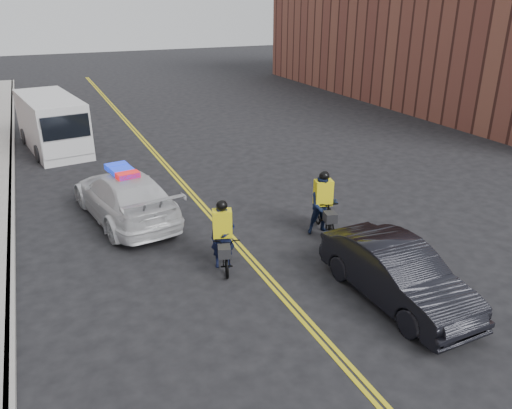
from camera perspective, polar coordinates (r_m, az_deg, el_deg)
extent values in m
plane|color=black|center=(12.63, 2.10, -9.27)|extent=(120.00, 120.00, 0.00)
cube|color=gold|center=(19.39, -8.59, 2.29)|extent=(0.10, 60.00, 0.01)
cube|color=gold|center=(19.43, -8.13, 2.36)|extent=(0.10, 60.00, 0.01)
cube|color=gray|center=(18.82, -26.15, -0.29)|extent=(0.20, 60.00, 0.15)
cube|color=brown|center=(38.47, 21.28, 19.52)|extent=(12.00, 30.00, 11.00)
imported|color=silver|center=(16.48, -14.77, 0.93)|extent=(3.00, 5.65, 1.56)
cube|color=#0C26CC|center=(16.20, -15.07, 3.76)|extent=(0.87, 1.51, 0.16)
imported|color=black|center=(12.18, 15.81, -7.59)|extent=(1.64, 4.38, 1.43)
cube|color=silver|center=(25.33, -22.31, 8.60)|extent=(2.98, 6.04, 2.47)
cube|color=silver|center=(22.97, -20.94, 6.92)|extent=(2.20, 1.16, 1.29)
cube|color=black|center=(22.41, -20.92, 8.27)|extent=(1.93, 0.39, 0.97)
cylinder|color=black|center=(23.73, -23.55, 5.38)|extent=(0.38, 0.78, 0.75)
cylinder|color=black|center=(24.10, -18.81, 6.31)|extent=(0.38, 0.78, 0.75)
cylinder|color=black|center=(27.03, -24.90, 7.10)|extent=(0.38, 0.78, 0.75)
cylinder|color=black|center=(27.35, -20.70, 7.91)|extent=(0.38, 0.78, 0.75)
imported|color=black|center=(13.27, -3.79, -5.08)|extent=(1.23, 2.05, 1.02)
imported|color=black|center=(13.11, -3.83, -3.67)|extent=(0.73, 0.59, 1.75)
cube|color=yellow|center=(12.94, -3.88, -2.15)|extent=(0.58, 0.47, 0.73)
sphere|color=black|center=(12.74, -3.94, -0.12)|extent=(0.29, 0.29, 0.29)
cube|color=black|center=(12.54, -3.65, -5.38)|extent=(0.41, 0.44, 0.27)
imported|color=black|center=(15.18, 7.56, -1.18)|extent=(0.99, 2.04, 1.18)
imported|color=#0E1732|center=(15.05, 7.62, -0.06)|extent=(1.02, 0.87, 1.82)
cube|color=yellow|center=(14.90, 7.70, 1.36)|extent=(0.59, 0.46, 0.77)
sphere|color=black|center=(14.72, 7.80, 3.25)|extent=(0.31, 0.31, 0.31)
cube|color=black|center=(14.47, 8.47, -1.44)|extent=(0.41, 0.44, 0.28)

